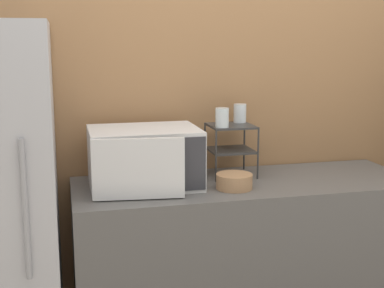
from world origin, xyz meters
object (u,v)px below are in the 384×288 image
(glass_back_right, at_px, (240,113))
(bowl, at_px, (234,181))
(microwave, at_px, (144,158))
(dish_rack, at_px, (231,139))
(glass_front_left, at_px, (222,118))

(glass_back_right, distance_m, bowl, 0.47)
(microwave, relative_size, bowl, 3.02)
(microwave, bearing_deg, bowl, -18.61)
(microwave, relative_size, dish_rack, 1.96)
(dish_rack, bearing_deg, microwave, -166.99)
(dish_rack, xyz_separation_m, glass_back_right, (0.08, 0.07, 0.13))
(glass_front_left, height_order, glass_back_right, same)
(glass_back_right, xyz_separation_m, bowl, (-0.14, -0.34, -0.30))
(microwave, distance_m, glass_front_left, 0.47)
(microwave, relative_size, glass_back_right, 5.37)
(dish_rack, relative_size, glass_front_left, 2.74)
(dish_rack, xyz_separation_m, glass_front_left, (-0.07, -0.07, 0.13))
(dish_rack, bearing_deg, glass_front_left, -136.52)
(glass_front_left, xyz_separation_m, bowl, (0.01, -0.19, -0.30))
(microwave, xyz_separation_m, dish_rack, (0.50, 0.12, 0.05))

